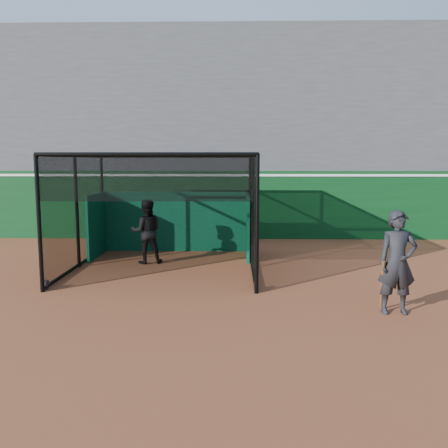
{
  "coord_description": "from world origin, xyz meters",
  "views": [
    {
      "loc": [
        1.25,
        -9.02,
        2.88
      ],
      "look_at": [
        0.99,
        2.0,
        1.4
      ],
      "focal_mm": 38.0,
      "sensor_mm": 36.0,
      "label": 1
    }
  ],
  "objects": [
    {
      "name": "ground",
      "position": [
        0.0,
        0.0,
        0.0
      ],
      "size": [
        120.0,
        120.0,
        0.0
      ],
      "primitive_type": "plane",
      "color": "brown",
      "rests_on": "ground"
    },
    {
      "name": "outfield_wall",
      "position": [
        0.0,
        8.5,
        1.29
      ],
      "size": [
        50.0,
        0.5,
        2.5
      ],
      "color": "#0A3B16",
      "rests_on": "ground"
    },
    {
      "name": "grandstand",
      "position": [
        0.0,
        12.27,
        4.48
      ],
      "size": [
        50.0,
        7.85,
        8.95
      ],
      "color": "#4C4C4F",
      "rests_on": "ground"
    },
    {
      "name": "batting_cage",
      "position": [
        -0.64,
        3.55,
        1.5
      ],
      "size": [
        4.81,
        5.05,
        3.01
      ],
      "color": "black",
      "rests_on": "ground"
    },
    {
      "name": "batter",
      "position": [
        -1.24,
        4.08,
        0.9
      ],
      "size": [
        1.01,
        0.86,
        1.8
      ],
      "primitive_type": "imported",
      "rotation": [
        0.0,
        0.0,
        3.37
      ],
      "color": "black",
      "rests_on": "ground"
    },
    {
      "name": "on_deck_player",
      "position": [
        4.3,
        -0.25,
        0.98
      ],
      "size": [
        0.72,
        0.48,
        1.97
      ],
      "color": "black",
      "rests_on": "ground"
    }
  ]
}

